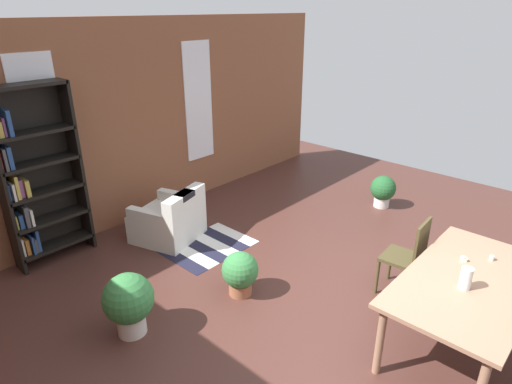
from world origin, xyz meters
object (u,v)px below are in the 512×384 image
object	(u,v)px
vase_on_table	(466,278)
potted_plant_corner	(383,190)
dining_chair_far_right	(409,255)
armchair_white	(170,220)
potted_plant_by_shelf	(129,301)
bookshelf_tall	(36,178)
dining_table	(469,287)
potted_plant_window	(240,272)

from	to	relation	value
vase_on_table	potted_plant_corner	world-z (taller)	vase_on_table
dining_chair_far_right	armchair_white	bearing A→B (deg)	108.07
vase_on_table	potted_plant_by_shelf	world-z (taller)	vase_on_table
vase_on_table	bookshelf_tall	world-z (taller)	bookshelf_tall
vase_on_table	armchair_white	world-z (taller)	vase_on_table
dining_table	vase_on_table	world-z (taller)	vase_on_table
potted_plant_corner	potted_plant_window	world-z (taller)	potted_plant_corner
dining_table	dining_chair_far_right	xyz separation A→B (m)	(0.42, 0.73, -0.16)
bookshelf_tall	dining_table	bearing A→B (deg)	-66.54
dining_chair_far_right	potted_plant_window	size ratio (longest dim) A/B	1.82
vase_on_table	potted_plant_by_shelf	size ratio (longest dim) A/B	0.31
vase_on_table	potted_plant_corner	xyz separation A→B (m)	(2.59, 2.04, -0.56)
vase_on_table	potted_plant_window	distance (m)	2.28
dining_table	dining_chair_far_right	size ratio (longest dim) A/B	1.96
bookshelf_tall	potted_plant_by_shelf	world-z (taller)	bookshelf_tall
dining_table	armchair_white	world-z (taller)	dining_table
armchair_white	potted_plant_by_shelf	distance (m)	1.94
vase_on_table	armchair_white	xyz separation A→B (m)	(-0.38, 3.75, -0.58)
dining_table	potted_plant_by_shelf	world-z (taller)	dining_table
armchair_white	dining_chair_far_right	bearing A→B (deg)	-71.93
armchair_white	potted_plant_by_shelf	size ratio (longest dim) A/B	1.50
dining_chair_far_right	potted_plant_by_shelf	xyz separation A→B (m)	(-2.44, 1.74, -0.14)
dining_chair_far_right	potted_plant_corner	size ratio (longest dim) A/B	1.80
potted_plant_window	vase_on_table	bearing A→B (deg)	-73.00
dining_chair_far_right	potted_plant_corner	distance (m)	2.39
armchair_white	potted_plant_window	world-z (taller)	armchair_white
dining_chair_far_right	potted_plant_window	xyz separation A→B (m)	(-1.24, 1.38, -0.23)
dining_table	armchair_white	size ratio (longest dim) A/B	1.86
armchair_white	dining_table	bearing A→B (deg)	-81.51
dining_table	bookshelf_tall	xyz separation A→B (m)	(-1.93, 4.46, 0.44)
potted_plant_by_shelf	dining_table	bearing A→B (deg)	-50.83
dining_table	potted_plant_corner	size ratio (longest dim) A/B	3.53
dining_table	potted_plant_corner	world-z (taller)	dining_table
dining_chair_far_right	potted_plant_by_shelf	size ratio (longest dim) A/B	1.43
dining_table	armchair_white	xyz separation A→B (m)	(-0.56, 3.75, -0.40)
dining_table	dining_chair_far_right	world-z (taller)	dining_chair_far_right
vase_on_table	potted_plant_by_shelf	xyz separation A→B (m)	(-1.84, 2.47, -0.48)
dining_chair_far_right	bookshelf_tall	world-z (taller)	bookshelf_tall
armchair_white	bookshelf_tall	bearing A→B (deg)	152.59
potted_plant_by_shelf	potted_plant_window	world-z (taller)	potted_plant_by_shelf
dining_table	potted_plant_by_shelf	size ratio (longest dim) A/B	2.80
bookshelf_tall	potted_plant_by_shelf	size ratio (longest dim) A/B	3.37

